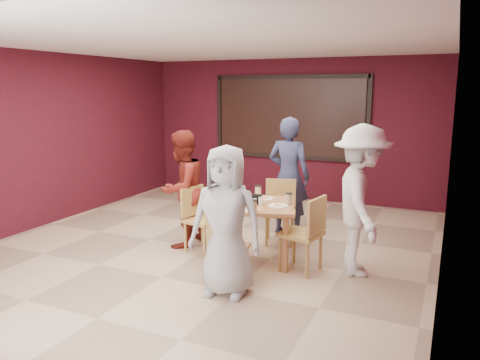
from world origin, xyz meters
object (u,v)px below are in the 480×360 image
at_px(diner_left, 182,189).
at_px(chair_left, 199,215).
at_px(chair_right, 307,230).
at_px(diner_back, 289,176).
at_px(chair_back, 280,207).
at_px(dining_table, 256,211).
at_px(diner_front, 226,221).
at_px(chair_front, 228,245).
at_px(diner_right, 361,201).

bearing_deg(diner_left, chair_left, 76.78).
xyz_separation_m(chair_right, diner_back, (-0.71, 1.40, 0.37)).
xyz_separation_m(chair_back, chair_right, (0.69, -0.97, 0.02)).
height_order(chair_left, chair_right, chair_right).
bearing_deg(diner_left, dining_table, 87.95).
bearing_deg(diner_front, chair_right, 50.14).
xyz_separation_m(dining_table, chair_back, (0.02, 0.87, -0.15)).
bearing_deg(diner_front, diner_left, 130.24).
relative_size(chair_front, chair_left, 0.95).
relative_size(chair_left, chair_right, 0.94).
xyz_separation_m(chair_right, diner_front, (-0.62, -0.95, 0.28)).
distance_m(chair_front, chair_back, 1.71).
relative_size(chair_back, chair_right, 0.96).
bearing_deg(diner_front, chair_front, 105.90).
bearing_deg(diner_back, dining_table, 92.45).
bearing_deg(diner_left, chair_front, 55.09).
bearing_deg(diner_left, diner_front, 51.65).
bearing_deg(diner_back, chair_front, 92.83).
height_order(chair_front, chair_back, chair_back).
distance_m(chair_front, diner_left, 1.59).
height_order(dining_table, diner_right, diner_right).
xyz_separation_m(dining_table, diner_right, (1.30, 0.13, 0.24)).
relative_size(chair_left, diner_front, 0.54).
bearing_deg(chair_back, diner_left, -148.92).
relative_size(chair_right, diner_left, 0.57).
distance_m(chair_left, diner_right, 2.20).
xyz_separation_m(chair_front, diner_back, (-0.01, 2.14, 0.43)).
xyz_separation_m(chair_left, diner_right, (2.16, 0.09, 0.40)).
relative_size(chair_left, diner_left, 0.54).
height_order(dining_table, diner_back, diner_back).
height_order(chair_right, diner_left, diner_left).
bearing_deg(chair_front, diner_right, 37.21).
distance_m(chair_front, diner_front, 0.41).
distance_m(dining_table, chair_back, 0.88).
relative_size(diner_front, diner_right, 0.90).
height_order(chair_back, chair_right, chair_right).
xyz_separation_m(chair_back, diner_back, (-0.02, 0.43, 0.39)).
bearing_deg(diner_left, diner_right, 94.30).
xyz_separation_m(chair_front, diner_front, (0.09, -0.21, 0.34)).
bearing_deg(chair_left, chair_right, -5.08).
xyz_separation_m(chair_left, diner_front, (0.96, -1.09, 0.32)).
distance_m(chair_right, diner_back, 1.61).
distance_m(dining_table, diner_left, 1.20).
relative_size(chair_front, diner_left, 0.51).
distance_m(dining_table, diner_back, 1.31).
distance_m(dining_table, chair_front, 0.87).
relative_size(dining_table, chair_front, 1.46).
bearing_deg(chair_back, chair_right, -54.62).
height_order(chair_right, diner_right, diner_right).
height_order(diner_front, diner_left, diner_left).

